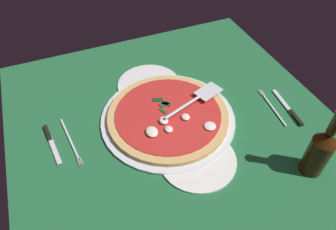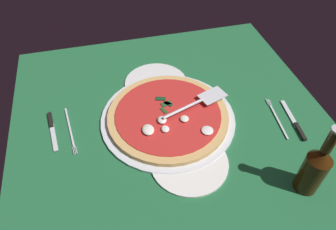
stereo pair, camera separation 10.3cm
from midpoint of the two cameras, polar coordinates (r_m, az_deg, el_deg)
The scene contains 10 objects.
ground_plane at distance 104.20cm, azimuth 3.59°, elevation -1.65°, with size 104.87×104.87×0.80cm, color #206238.
checker_pattern at distance 103.87cm, azimuth 3.60°, elevation -1.48°, with size 104.87×104.87×0.10cm.
pizza_pan at distance 104.08cm, azimuth 2.83°, elevation -0.77°, with size 44.76×44.76×1.24cm, color silver.
dinner_plate_left at distance 117.35cm, azimuth 0.28°, elevation 5.75°, with size 23.35×23.35×1.00cm, color silver.
dinner_plate_right at distance 93.44cm, azimuth 7.13°, elevation -8.86°, with size 23.15×23.15×1.00cm, color white.
pizza at distance 102.87cm, azimuth 2.87°, elevation -0.23°, with size 40.18×40.18×3.16cm.
pizza_server at distance 104.76cm, azimuth 8.39°, elevation 2.26°, with size 11.29×24.39×1.00cm.
place_setting_near at distance 105.27cm, azimuth -16.44°, elevation -2.72°, with size 22.77×14.44×1.40cm.
place_setting_far at distance 112.60cm, azimuth 23.33°, elevation -1.20°, with size 21.86×13.34×1.40cm.
beer_bottle at distance 91.99cm, azimuth 28.34°, elevation -8.76°, with size 6.45×6.45×24.42cm.
Camera 2 is at (67.77, -18.58, 76.62)cm, focal length 33.22 mm.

